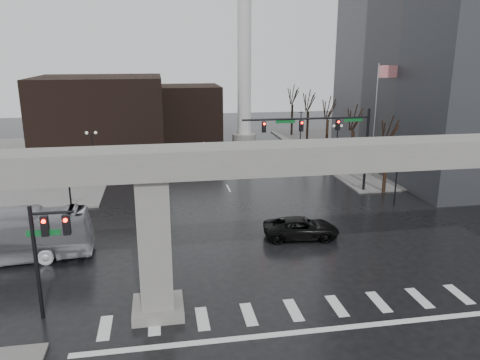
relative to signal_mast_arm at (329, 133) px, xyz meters
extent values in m
plane|color=black|center=(-8.99, -18.80, -5.83)|extent=(160.00, 160.00, 0.00)
cube|color=slate|center=(17.01, 17.20, -5.75)|extent=(28.00, 36.00, 0.15)
cube|color=gray|center=(-8.99, -18.80, 2.17)|extent=(48.00, 2.20, 1.40)
cube|color=gray|center=(-15.99, -18.80, -2.18)|extent=(1.60, 1.60, 7.30)
cube|color=gray|center=(-15.99, -18.80, -5.58)|extent=(2.60, 2.60, 0.50)
cube|color=black|center=(-22.99, 23.20, -0.83)|extent=(16.00, 14.00, 10.00)
cube|color=black|center=(-10.99, 33.20, -1.83)|extent=(10.00, 10.00, 8.00)
cylinder|color=silver|center=(-2.99, 27.20, 9.17)|extent=(2.00, 2.00, 30.00)
cylinder|color=gray|center=(-2.99, 27.20, -5.23)|extent=(3.60, 3.60, 1.20)
cylinder|color=black|center=(3.81, 0.00, -1.83)|extent=(0.24, 0.24, 8.00)
cylinder|color=black|center=(-2.19, 0.00, 1.37)|extent=(12.00, 0.18, 0.18)
cube|color=black|center=(0.81, 0.00, 0.72)|extent=(0.35, 0.30, 1.00)
cube|color=black|center=(-2.69, 0.00, 0.72)|extent=(0.35, 0.30, 1.00)
cube|color=black|center=(-6.19, 0.00, 0.72)|extent=(0.35, 0.30, 1.00)
sphere|color=#FF0C05|center=(0.81, -0.18, 1.02)|extent=(0.20, 0.20, 0.20)
cube|color=#0C5622|center=(2.31, 0.00, 1.17)|extent=(1.80, 0.05, 0.35)
cube|color=#0C5622|center=(-4.19, 0.00, 1.17)|extent=(1.80, 0.05, 0.35)
cylinder|color=black|center=(-21.79, -18.30, -2.83)|extent=(0.20, 0.20, 6.00)
cylinder|color=black|center=(-20.79, -18.30, -0.23)|extent=(2.00, 0.14, 0.14)
cube|color=black|center=(-21.19, -18.30, -0.88)|extent=(0.35, 0.30, 1.00)
cube|color=black|center=(-20.19, -18.30, -0.88)|extent=(0.35, 0.30, 1.00)
cube|color=#0C5622|center=(-21.29, -18.30, -1.23)|extent=(1.60, 0.05, 0.30)
cylinder|color=silver|center=(6.01, 3.20, 0.17)|extent=(0.12, 0.12, 12.00)
cube|color=red|center=(7.01, 3.20, 5.37)|extent=(2.00, 0.03, 1.20)
cylinder|color=black|center=(4.51, -4.80, -3.43)|extent=(0.14, 0.14, 4.80)
cube|color=black|center=(4.51, -4.80, -1.08)|extent=(0.90, 0.06, 0.06)
sphere|color=silver|center=(4.06, -4.80, -0.88)|extent=(0.32, 0.32, 0.32)
sphere|color=silver|center=(4.96, -4.80, -0.88)|extent=(0.32, 0.32, 0.32)
cylinder|color=black|center=(4.51, 9.20, -3.43)|extent=(0.14, 0.14, 4.80)
cube|color=black|center=(4.51, 9.20, -1.08)|extent=(0.90, 0.06, 0.06)
sphere|color=silver|center=(4.06, 9.20, -0.88)|extent=(0.32, 0.32, 0.32)
sphere|color=silver|center=(4.96, 9.20, -0.88)|extent=(0.32, 0.32, 0.32)
cylinder|color=black|center=(4.51, 23.20, -3.43)|extent=(0.14, 0.14, 4.80)
cube|color=black|center=(4.51, 23.20, -1.08)|extent=(0.90, 0.06, 0.06)
sphere|color=silver|center=(4.06, 23.20, -0.88)|extent=(0.32, 0.32, 0.32)
sphere|color=silver|center=(4.96, 23.20, -0.88)|extent=(0.32, 0.32, 0.32)
cylinder|color=black|center=(-22.49, -4.80, -3.43)|extent=(0.14, 0.14, 4.80)
cube|color=black|center=(-22.49, -4.80, -1.08)|extent=(0.90, 0.06, 0.06)
sphere|color=silver|center=(-22.94, -4.80, -0.88)|extent=(0.32, 0.32, 0.32)
sphere|color=silver|center=(-22.04, -4.80, -0.88)|extent=(0.32, 0.32, 0.32)
cylinder|color=black|center=(-22.49, 9.20, -3.43)|extent=(0.14, 0.14, 4.80)
cube|color=black|center=(-22.49, 9.20, -1.08)|extent=(0.90, 0.06, 0.06)
sphere|color=silver|center=(-22.94, 9.20, -0.88)|extent=(0.32, 0.32, 0.32)
sphere|color=silver|center=(-22.04, 9.20, -0.88)|extent=(0.32, 0.32, 0.32)
cylinder|color=black|center=(-22.49, 23.20, -3.43)|extent=(0.14, 0.14, 4.80)
cube|color=black|center=(-22.49, 23.20, -1.08)|extent=(0.90, 0.06, 0.06)
sphere|color=silver|center=(-22.94, 23.20, -0.88)|extent=(0.32, 0.32, 0.32)
sphere|color=silver|center=(-22.04, 23.20, -0.88)|extent=(0.32, 0.32, 0.32)
cylinder|color=black|center=(5.51, -0.80, -3.55)|extent=(0.34, 0.34, 4.55)
cylinder|color=black|center=(5.51, -0.80, 0.18)|extent=(0.12, 1.52, 2.98)
cylinder|color=black|center=(6.01, -0.55, -0.05)|extent=(0.83, 1.14, 2.51)
cylinder|color=black|center=(5.51, 7.20, -3.50)|extent=(0.34, 0.34, 4.66)
cylinder|color=black|center=(5.51, 7.20, 0.32)|extent=(0.12, 1.55, 3.05)
cylinder|color=black|center=(6.01, 7.45, 0.08)|extent=(0.85, 1.16, 2.57)
cylinder|color=black|center=(5.51, 15.20, -3.45)|extent=(0.34, 0.34, 4.76)
cylinder|color=black|center=(5.51, 15.20, 0.46)|extent=(0.12, 1.59, 3.11)
cylinder|color=black|center=(6.01, 15.45, 0.22)|extent=(0.86, 1.18, 2.62)
cylinder|color=black|center=(5.51, 23.20, -3.40)|extent=(0.34, 0.34, 4.87)
cylinder|color=black|center=(5.51, 23.20, 0.60)|extent=(0.12, 1.62, 3.18)
cylinder|color=black|center=(6.01, 23.45, 0.35)|extent=(0.88, 1.20, 2.68)
cylinder|color=black|center=(5.51, 31.20, -3.34)|extent=(0.34, 0.34, 4.97)
cylinder|color=black|center=(5.51, 31.20, 0.74)|extent=(0.12, 1.65, 3.25)
cylinder|color=black|center=(6.01, 31.45, 0.48)|extent=(0.89, 1.23, 2.74)
imported|color=black|center=(-5.68, -10.35, -5.07)|extent=(5.68, 3.06, 1.51)
camera|label=1|loc=(-15.53, -40.84, 7.30)|focal=35.00mm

